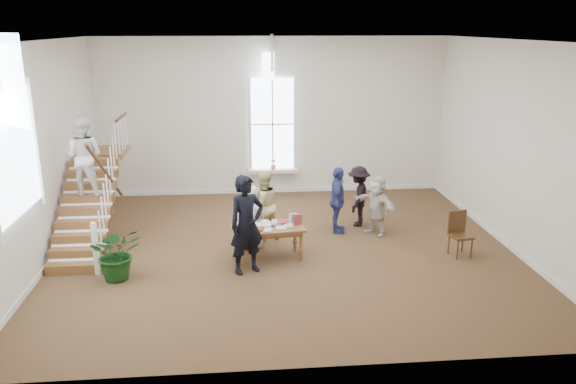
{
  "coord_description": "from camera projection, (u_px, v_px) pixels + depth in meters",
  "views": [
    {
      "loc": [
        -1.0,
        -11.55,
        4.81
      ],
      "look_at": [
        0.08,
        0.4,
        1.22
      ],
      "focal_mm": 35.0,
      "sensor_mm": 36.0,
      "label": 1
    }
  ],
  "objects": [
    {
      "name": "staircase",
      "position": [
        87.0,
        175.0,
        12.36
      ],
      "size": [
        1.1,
        4.1,
        2.92
      ],
      "color": "brown",
      "rests_on": "ground"
    },
    {
      "name": "floor_plant",
      "position": [
        117.0,
        253.0,
        10.91
      ],
      "size": [
        1.15,
        1.05,
        1.09
      ],
      "primitive_type": "imported",
      "rotation": [
        0.0,
        0.0,
        0.23
      ],
      "color": "#113611",
      "rests_on": "ground"
    },
    {
      "name": "woman_cluster_c",
      "position": [
        377.0,
        205.0,
        13.21
      ],
      "size": [
        1.06,
        1.35,
        1.43
      ],
      "primitive_type": "imported",
      "rotation": [
        0.0,
        0.0,
        5.27
      ],
      "color": "beige",
      "rests_on": "ground"
    },
    {
      "name": "elderly_woman",
      "position": [
        250.0,
        217.0,
        12.36
      ],
      "size": [
        0.81,
        0.63,
        1.46
      ],
      "primitive_type": "imported",
      "rotation": [
        0.0,
        0.0,
        3.39
      ],
      "color": "silver",
      "rests_on": "ground"
    },
    {
      "name": "woman_cluster_b",
      "position": [
        358.0,
        196.0,
        13.8
      ],
      "size": [
        0.88,
        1.11,
        1.5
      ],
      "primitive_type": "imported",
      "rotation": [
        0.0,
        0.0,
        4.33
      ],
      "color": "black",
      "rests_on": "ground"
    },
    {
      "name": "police_officer",
      "position": [
        247.0,
        225.0,
        11.08
      ],
      "size": [
        0.87,
        0.75,
        2.01
      ],
      "primitive_type": "imported",
      "rotation": [
        0.0,
        0.0,
        0.45
      ],
      "color": "black",
      "rests_on": "ground"
    },
    {
      "name": "woman_cluster_a",
      "position": [
        337.0,
        200.0,
        13.3
      ],
      "size": [
        0.56,
        1.0,
        1.61
      ],
      "primitive_type": "imported",
      "rotation": [
        0.0,
        0.0,
        1.39
      ],
      "color": "navy",
      "rests_on": "ground"
    },
    {
      "name": "ground",
      "position": [
        286.0,
        249.0,
        12.48
      ],
      "size": [
        10.0,
        10.0,
        0.0
      ],
      "primitive_type": "plane",
      "color": "#432A1A",
      "rests_on": "ground"
    },
    {
      "name": "library_table",
      "position": [
        268.0,
        230.0,
        11.86
      ],
      "size": [
        1.59,
        0.93,
        0.77
      ],
      "rotation": [
        0.0,
        0.0,
        0.12
      ],
      "color": "brown",
      "rests_on": "ground"
    },
    {
      "name": "person_yellow",
      "position": [
        263.0,
        205.0,
        12.84
      ],
      "size": [
        1.0,
        0.91,
        1.66
      ],
      "primitive_type": "imported",
      "rotation": [
        0.0,
        0.0,
        3.57
      ],
      "color": "beige",
      "rests_on": "ground"
    },
    {
      "name": "side_chair",
      "position": [
        459.0,
        231.0,
        12.06
      ],
      "size": [
        0.5,
        0.5,
        0.98
      ],
      "rotation": [
        0.0,
        0.0,
        0.2
      ],
      "color": "#37210F",
      "rests_on": "ground"
    },
    {
      "name": "room_shell",
      "position": [
        273.0,
        180.0,
        16.56
      ],
      "size": [
        10.49,
        10.0,
        10.0
      ],
      "color": "silver",
      "rests_on": "ground"
    }
  ]
}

